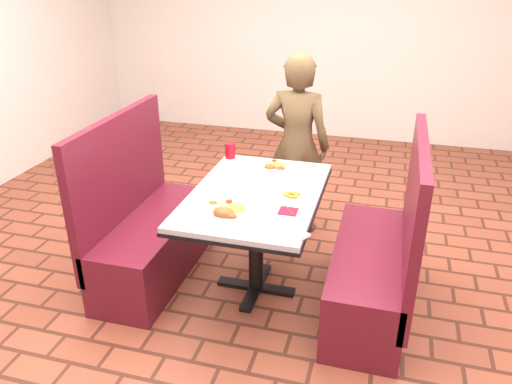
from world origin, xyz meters
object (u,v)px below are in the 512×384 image
booth_bench_right (377,266)px  far_dinner_plate (275,165)px  dining_table (256,205)px  plantain_plate (292,196)px  booth_bench_left (148,233)px  red_tumbler (230,151)px  diner_person (297,145)px  near_dinner_plate (228,208)px

booth_bench_right → far_dinner_plate: bearing=150.9°
dining_table → booth_bench_right: 0.86m
booth_bench_right → plantain_plate: (-0.56, -0.02, 0.43)m
plantain_plate → booth_bench_left: bearing=179.1°
red_tumbler → booth_bench_left: bearing=-129.9°
booth_bench_left → diner_person: bearing=48.2°
booth_bench_left → plantain_plate: size_ratio=7.16×
near_dinner_plate → plantain_plate: near_dinner_plate is taller
red_tumbler → dining_table: bearing=-56.9°
dining_table → booth_bench_right: booth_bench_right is taller
booth_bench_right → far_dinner_plate: (-0.78, 0.43, 0.44)m
diner_person → plantain_plate: diner_person is taller
booth_bench_left → near_dinner_plate: size_ratio=4.11×
booth_bench_right → booth_bench_left: bearing=180.0°
plantain_plate → red_tumbler: 0.81m
near_dinner_plate → red_tumbler: 0.91m
red_tumbler → diner_person: bearing=46.0°
dining_table → near_dinner_plate: near_dinner_plate is taller
booth_bench_left → plantain_plate: 1.12m
booth_bench_left → booth_bench_right: (1.60, 0.00, 0.00)m
booth_bench_right → red_tumbler: 1.35m
far_dinner_plate → dining_table: bearing=-92.7°
dining_table → near_dinner_plate: bearing=-103.9°
dining_table → booth_bench_left: booth_bench_left is taller
diner_person → far_dinner_plate: diner_person is taller
booth_bench_left → booth_bench_right: 1.60m
near_dinner_plate → booth_bench_left: bearing=155.4°
near_dinner_plate → red_tumbler: size_ratio=2.57×
booth_bench_left → far_dinner_plate: (0.82, 0.43, 0.44)m
far_dinner_plate → near_dinner_plate: bearing=-97.6°
diner_person → red_tumbler: 0.61m
dining_table → diner_person: diner_person is taller
booth_bench_right → plantain_plate: 0.71m
dining_table → plantain_plate: (0.24, -0.02, 0.11)m
plantain_plate → red_tumbler: size_ratio=1.47×
booth_bench_left → diner_person: 1.37m
far_dinner_plate → plantain_plate: bearing=-64.0°
diner_person → plantain_plate: 1.00m
booth_bench_left → red_tumbler: (0.45, 0.54, 0.48)m
dining_table → diner_person: size_ratio=0.82×
diner_person → far_dinner_plate: (-0.05, -0.54, 0.03)m
plantain_plate → diner_person: bearing=99.6°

